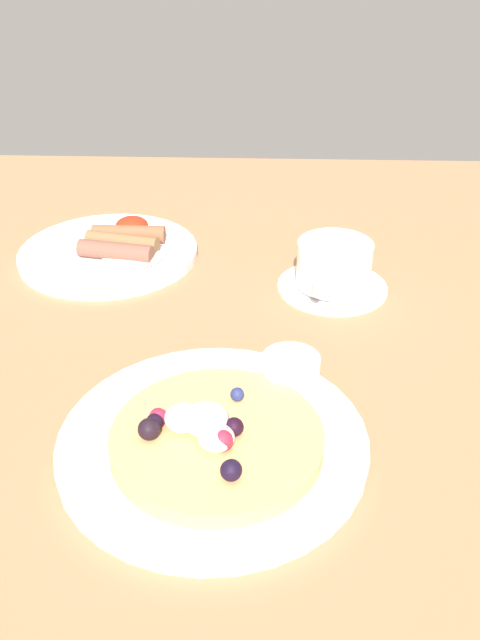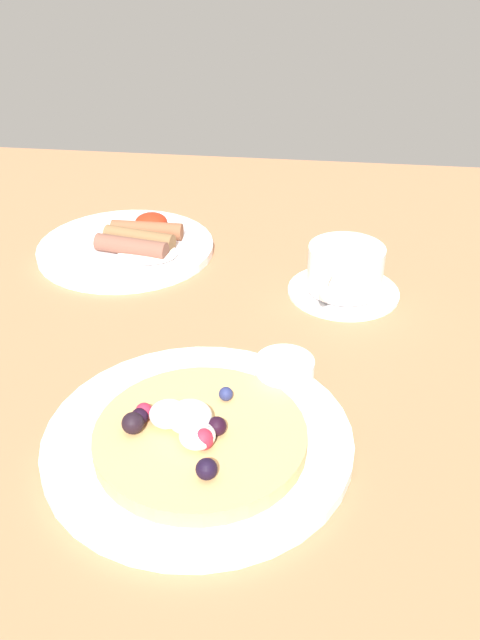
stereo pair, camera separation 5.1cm
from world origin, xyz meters
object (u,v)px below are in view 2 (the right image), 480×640
Objects in this scene: breakfast_plate at (126,248)px; coffee_cup at (345,267)px; pancake_plate at (198,439)px; syrup_ramekin at (284,372)px; coffee_saucer at (343,290)px.

coffee_cup is at bearing -14.74° from breakfast_plate.
pancake_plate is 30.29cm from coffee_cup.
pancake_plate and breakfast_plate have the same top height.
syrup_ramekin reaches higher than breakfast_plate.
breakfast_plate is 29.28cm from coffee_cup.
breakfast_plate is (-16.05, 35.02, -0.03)cm from pancake_plate.
coffee_cup reaches higher than syrup_ramekin.
pancake_plate reaches higher than coffee_saucer.
breakfast_plate reaches higher than coffee_saucer.
coffee_saucer is (28.23, -7.29, -0.17)cm from breakfast_plate.
syrup_ramekin is at bearing -50.12° from breakfast_plate.
syrup_ramekin is 20.75cm from coffee_saucer.
coffee_cup is (5.49, 19.75, 0.90)cm from syrup_ramekin.
breakfast_plate is at bearing 165.53° from coffee_saucer.
coffee_saucer is at bearing 74.43° from syrup_ramekin.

